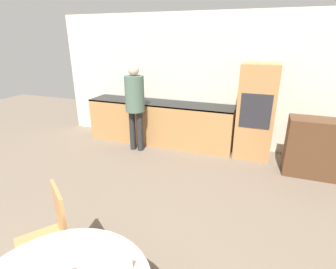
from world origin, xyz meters
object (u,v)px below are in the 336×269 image
at_px(oven_unit, 256,112).
at_px(person_standing, 135,99).
at_px(sideboard, 320,148).
at_px(chair_far_left, 52,233).

bearing_deg(oven_unit, person_standing, -166.35).
height_order(sideboard, chair_far_left, sideboard).
height_order(chair_far_left, person_standing, person_standing).
relative_size(sideboard, person_standing, 0.61).
bearing_deg(person_standing, chair_far_left, -77.16).
distance_m(oven_unit, chair_far_left, 3.82).
bearing_deg(person_standing, oven_unit, 13.65).
relative_size(chair_far_left, person_standing, 0.56).
bearing_deg(person_standing, sideboard, 1.40).
distance_m(sideboard, chair_far_left, 3.97).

